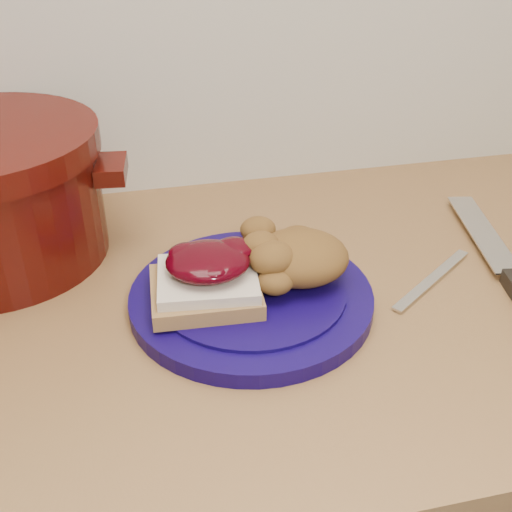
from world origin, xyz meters
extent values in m
cylinder|color=#0D0440|center=(0.00, 1.48, 0.91)|extent=(0.31, 0.31, 0.02)
cube|color=olive|center=(-0.05, 1.48, 0.93)|extent=(0.12, 0.10, 0.02)
cube|color=beige|center=(-0.05, 1.48, 0.95)|extent=(0.11, 0.10, 0.01)
ellipsoid|color=black|center=(-0.05, 1.48, 0.96)|extent=(0.10, 0.09, 0.03)
ellipsoid|color=brown|center=(0.06, 1.49, 0.95)|extent=(0.12, 0.11, 0.05)
cube|color=silver|center=(0.32, 1.56, 0.91)|extent=(0.07, 0.20, 0.00)
cube|color=silver|center=(0.21, 1.48, 0.90)|extent=(0.14, 0.10, 0.00)
cube|color=#380905|center=(-0.13, 1.64, 1.01)|extent=(0.04, 0.06, 0.02)
camera|label=1|loc=(-0.12, 0.93, 1.32)|focal=45.00mm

